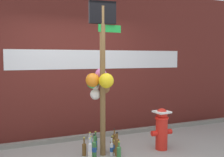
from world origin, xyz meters
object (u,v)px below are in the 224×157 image
at_px(bottle_5, 90,144).
at_px(bottle_10, 94,149).
at_px(bottle_6, 112,148).
at_px(bottle_0, 114,142).
at_px(bottle_1, 112,146).
at_px(bottle_2, 117,146).
at_px(bottle_7, 84,149).
at_px(bottle_9, 90,153).
at_px(bottle_8, 119,152).
at_px(bottle_4, 96,142).
at_px(memorial_post, 100,73).
at_px(bottle_3, 103,145).
at_px(fire_hydrant, 162,128).
at_px(bottle_11, 91,148).

height_order(bottle_5, bottle_10, bottle_10).
bearing_deg(bottle_6, bottle_0, 55.91).
bearing_deg(bottle_1, bottle_5, 156.73).
xyz_separation_m(bottle_2, bottle_6, (-0.07, 0.05, -0.05)).
relative_size(bottle_7, bottle_9, 0.80).
height_order(bottle_1, bottle_8, same).
bearing_deg(bottle_9, bottle_0, 30.99).
relative_size(bottle_1, bottle_6, 0.93).
bearing_deg(bottle_4, bottle_10, -112.46).
bearing_deg(bottle_1, bottle_9, -152.36).
bearing_deg(bottle_1, memorial_post, -178.91).
bearing_deg(bottle_8, bottle_3, 104.85).
relative_size(bottle_4, bottle_9, 0.86).
relative_size(bottle_6, bottle_10, 0.80).
bearing_deg(bottle_5, bottle_0, -9.34).
bearing_deg(bottle_3, bottle_5, 165.98).
height_order(bottle_0, bottle_4, bottle_0).
bearing_deg(bottle_8, bottle_6, 100.91).
relative_size(fire_hydrant, bottle_9, 1.91).
bearing_deg(bottle_7, bottle_11, -9.33).
xyz_separation_m(bottle_4, bottle_11, (-0.15, -0.21, -0.02)).
bearing_deg(fire_hydrant, bottle_6, 176.28).
bearing_deg(bottle_0, bottle_8, -103.66).
relative_size(bottle_2, bottle_7, 1.30).
xyz_separation_m(bottle_0, bottle_3, (-0.21, 0.02, -0.04)).
distance_m(bottle_4, bottle_5, 0.17).
xyz_separation_m(bottle_2, bottle_10, (-0.38, 0.05, -0.01)).
bearing_deg(bottle_4, bottle_7, -145.14).
relative_size(bottle_2, bottle_5, 1.11).
xyz_separation_m(bottle_3, bottle_9, (-0.35, -0.35, 0.03)).
height_order(bottle_2, bottle_10, bottle_2).
distance_m(bottle_0, bottle_3, 0.22).
relative_size(bottle_1, bottle_7, 0.96).
xyz_separation_m(bottle_1, bottle_11, (-0.37, 0.05, 0.00)).
relative_size(bottle_1, bottle_2, 0.74).
height_order(bottle_7, bottle_8, bottle_7).
xyz_separation_m(bottle_4, bottle_9, (-0.27, -0.51, 0.02)).
xyz_separation_m(fire_hydrant, bottle_0, (-0.80, 0.26, -0.23)).
height_order(fire_hydrant, bottle_2, fire_hydrant).
distance_m(bottle_1, bottle_9, 0.55).
relative_size(bottle_5, bottle_8, 1.22).
relative_size(bottle_0, bottle_8, 1.32).
bearing_deg(bottle_6, bottle_5, 136.43).
relative_size(bottle_8, bottle_9, 0.76).
xyz_separation_m(bottle_5, bottle_7, (-0.13, -0.08, -0.03)).
distance_m(fire_hydrant, bottle_11, 1.29).
bearing_deg(bottle_7, bottle_0, 1.48).
distance_m(memorial_post, bottle_4, 1.26).
relative_size(bottle_5, bottle_6, 1.13).
relative_size(memorial_post, bottle_1, 8.59).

